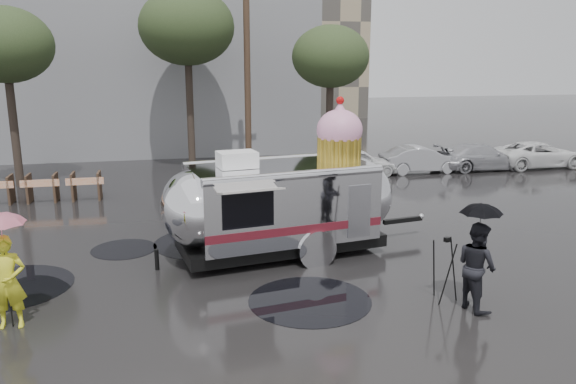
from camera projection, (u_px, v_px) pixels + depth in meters
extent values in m
plane|color=black|center=(230.00, 302.00, 11.84)|extent=(120.00, 120.00, 0.00)
cylinder|color=black|center=(124.00, 249.00, 15.12)|extent=(1.73, 1.73, 0.01)
cylinder|color=black|center=(9.00, 287.00, 12.60)|extent=(2.78, 2.78, 0.01)
cylinder|color=black|center=(310.00, 300.00, 11.91)|extent=(2.62, 2.62, 0.01)
cylinder|color=black|center=(257.00, 229.00, 16.88)|extent=(2.66, 2.66, 0.01)
cylinder|color=black|center=(207.00, 242.00, 15.68)|extent=(2.92, 2.92, 0.01)
cube|color=slate|center=(110.00, 32.00, 32.31)|extent=(22.00, 12.00, 13.00)
cylinder|color=#473323|center=(247.00, 70.00, 24.63)|extent=(0.28, 0.28, 9.00)
cylinder|color=#382D26|center=(12.00, 113.00, 22.06)|extent=(0.32, 0.32, 5.85)
ellipsoid|color=#253719|center=(5.00, 45.00, 21.46)|extent=(3.64, 3.64, 2.86)
cylinder|color=#382D26|center=(190.00, 96.00, 25.32)|extent=(0.32, 0.32, 6.75)
ellipsoid|color=#253719|center=(187.00, 27.00, 24.62)|extent=(4.20, 4.20, 3.30)
cylinder|color=#382D26|center=(330.00, 112.00, 24.82)|extent=(0.32, 0.32, 5.40)
ellipsoid|color=#253719|center=(331.00, 56.00, 24.27)|extent=(3.36, 3.36, 2.64)
cube|color=#473323|center=(11.00, 189.00, 19.85)|extent=(0.08, 0.80, 1.00)
cube|color=#473323|center=(29.00, 188.00, 19.98)|extent=(0.08, 0.80, 1.00)
cube|color=#473323|center=(56.00, 187.00, 20.17)|extent=(0.08, 0.80, 1.00)
cube|color=#E5590C|center=(40.00, 183.00, 19.65)|extent=(1.30, 0.04, 0.25)
cube|color=#473323|center=(74.00, 186.00, 20.29)|extent=(0.08, 0.80, 1.00)
cube|color=#473323|center=(100.00, 185.00, 20.48)|extent=(0.08, 0.80, 1.00)
cube|color=#E5590C|center=(85.00, 181.00, 19.97)|extent=(1.30, 0.04, 0.25)
imported|color=silver|center=(357.00, 160.00, 24.54)|extent=(4.00, 1.80, 1.40)
imported|color=#B2B2B7|center=(421.00, 157.00, 25.17)|extent=(4.00, 1.80, 1.40)
imported|color=#B2B2B7|center=(481.00, 154.00, 25.79)|extent=(4.20, 1.80, 1.44)
imported|color=silver|center=(539.00, 151.00, 26.41)|extent=(4.40, 1.90, 1.50)
cube|color=silver|center=(280.00, 200.00, 14.46)|extent=(4.87, 3.06, 1.86)
ellipsoid|color=silver|center=(359.00, 193.00, 15.26)|extent=(1.91, 2.59, 1.86)
ellipsoid|color=silver|center=(193.00, 209.00, 13.65)|extent=(1.91, 2.59, 1.86)
cube|color=black|center=(281.00, 240.00, 14.71)|extent=(5.44, 2.85, 0.31)
cylinder|color=black|center=(315.00, 251.00, 13.93)|extent=(0.75, 0.34, 0.72)
cylinder|color=black|center=(284.00, 227.00, 15.86)|extent=(0.75, 0.34, 0.72)
cylinder|color=silver|center=(318.00, 250.00, 13.78)|extent=(1.00, 0.26, 0.99)
cube|color=black|center=(403.00, 220.00, 15.99)|extent=(1.25, 0.32, 0.12)
sphere|color=silver|center=(421.00, 216.00, 16.20)|extent=(0.19, 0.19, 0.17)
cylinder|color=black|center=(157.00, 260.00, 13.60)|extent=(0.12, 0.12, 0.52)
cube|color=#52121B|center=(298.00, 230.00, 13.49)|extent=(4.50, 0.74, 0.21)
cube|color=#52121B|center=(266.00, 207.00, 15.64)|extent=(4.50, 0.74, 0.21)
cube|color=black|center=(248.00, 210.00, 12.89)|extent=(1.23, 0.22, 0.83)
cube|color=#A09A94|center=(251.00, 191.00, 12.55)|extent=(1.51, 0.74, 0.15)
cube|color=silver|center=(359.00, 211.00, 13.99)|extent=(0.62, 0.13, 1.35)
cube|color=white|center=(237.00, 159.00, 13.79)|extent=(1.03, 0.81, 0.39)
cylinder|color=gold|center=(339.00, 149.00, 14.76)|extent=(1.23, 1.23, 0.62)
ellipsoid|color=#E9A1C3|center=(340.00, 130.00, 14.64)|extent=(1.37, 1.37, 1.08)
cone|color=#E9A1C3|center=(340.00, 109.00, 14.52)|extent=(0.59, 0.59, 0.41)
sphere|color=red|center=(340.00, 100.00, 14.46)|extent=(0.24, 0.24, 0.21)
imported|color=yellow|center=(8.00, 282.00, 10.55)|extent=(0.66, 0.45, 1.81)
imported|color=pink|center=(1.00, 231.00, 10.31)|extent=(1.09, 1.09, 0.75)
cylinder|color=black|center=(8.00, 286.00, 10.57)|extent=(0.02, 0.02, 1.65)
imported|color=black|center=(477.00, 266.00, 11.34)|extent=(0.63, 0.95, 1.83)
imported|color=black|center=(481.00, 219.00, 11.11)|extent=(1.03, 1.03, 0.70)
cylinder|color=black|center=(476.00, 270.00, 11.36)|extent=(0.02, 0.02, 1.65)
cylinder|color=black|center=(453.00, 269.00, 11.89)|extent=(0.11, 0.30, 1.35)
cylinder|color=black|center=(434.00, 268.00, 11.90)|extent=(0.23, 0.23, 1.35)
cylinder|color=black|center=(448.00, 275.00, 11.55)|extent=(0.31, 0.10, 1.35)
cube|color=black|center=(447.00, 240.00, 11.62)|extent=(0.14, 0.12, 0.10)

